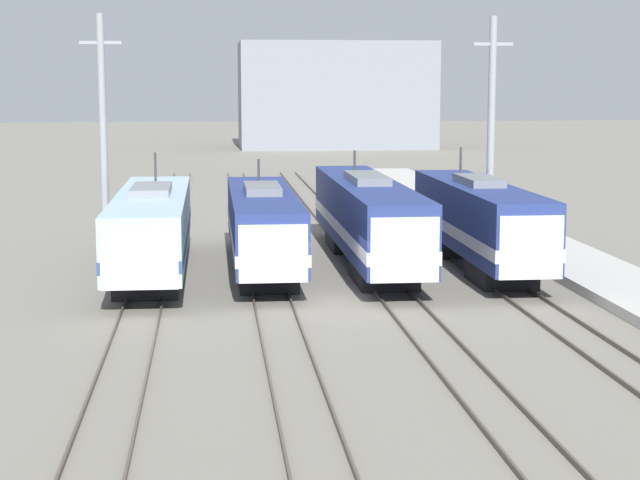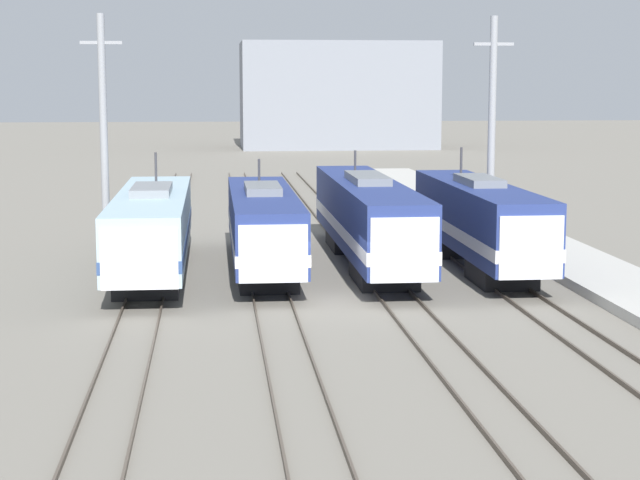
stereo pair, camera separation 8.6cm
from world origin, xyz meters
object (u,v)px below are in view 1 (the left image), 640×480
(catenary_tower_right, at_px, (491,130))
(locomotive_center_right, at_px, (368,219))
(locomotive_far_right, at_px, (481,223))
(locomotive_far_left, at_px, (152,229))
(locomotive_center_left, at_px, (263,227))
(catenary_tower_left, at_px, (103,132))

(catenary_tower_right, bearing_deg, locomotive_center_right, -142.46)
(locomotive_far_right, distance_m, catenary_tower_right, 8.45)
(locomotive_far_left, relative_size, locomotive_center_left, 1.08)
(locomotive_far_left, height_order, catenary_tower_left, catenary_tower_left)
(locomotive_center_left, relative_size, locomotive_far_right, 1.00)
(locomotive_center_left, bearing_deg, catenary_tower_left, 138.47)
(catenary_tower_left, relative_size, catenary_tower_right, 1.00)
(locomotive_center_left, bearing_deg, catenary_tower_right, 29.01)
(locomotive_far_left, bearing_deg, locomotive_far_right, -0.60)
(locomotive_center_left, bearing_deg, locomotive_far_right, -2.41)
(catenary_tower_left, distance_m, catenary_tower_right, 19.77)
(locomotive_center_right, bearing_deg, locomotive_center_left, -166.40)
(locomotive_center_right, distance_m, catenary_tower_right, 9.89)
(catenary_tower_right, bearing_deg, locomotive_far_left, -157.73)
(locomotive_center_left, xyz_separation_m, catenary_tower_left, (-7.61, 6.74, 4.02))
(locomotive_center_right, xyz_separation_m, catenary_tower_right, (7.22, 5.55, 3.87))
(catenary_tower_left, bearing_deg, locomotive_far_right, -22.26)
(locomotive_far_right, bearing_deg, locomotive_far_left, 179.40)
(locomotive_center_right, xyz_separation_m, catenary_tower_left, (-12.55, 5.55, 3.87))
(locomotive_center_right, relative_size, locomotive_far_right, 1.20)
(locomotive_center_right, distance_m, catenary_tower_left, 14.26)
(locomotive_far_left, height_order, locomotive_center_left, locomotive_far_left)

